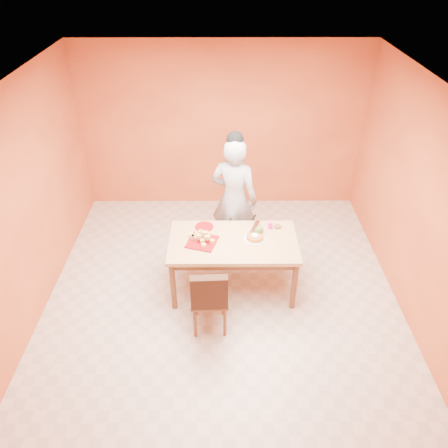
{
  "coord_description": "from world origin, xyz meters",
  "views": [
    {
      "loc": [
        -0.0,
        -4.09,
        3.98
      ],
      "look_at": [
        0.02,
        0.3,
        1.0
      ],
      "focal_mm": 35.0,
      "sensor_mm": 36.0,
      "label": 1
    }
  ],
  "objects_px": {
    "dining_table": "(233,247)",
    "sponge_cake": "(255,237)",
    "egg_ornament": "(259,231)",
    "dining_chair": "(209,296)",
    "red_dinner_plate": "(204,227)",
    "person": "(234,200)",
    "pastry_platter": "(202,242)",
    "magenta_glass": "(270,226)",
    "checker_tin": "(278,227)"
  },
  "relations": [
    {
      "from": "dining_table",
      "to": "dining_chair",
      "type": "distance_m",
      "value": 0.78
    },
    {
      "from": "egg_ornament",
      "to": "checker_tin",
      "type": "bearing_deg",
      "value": 58.97
    },
    {
      "from": "sponge_cake",
      "to": "egg_ornament",
      "type": "relative_size",
      "value": 1.49
    },
    {
      "from": "pastry_platter",
      "to": "checker_tin",
      "type": "distance_m",
      "value": 1.02
    },
    {
      "from": "pastry_platter",
      "to": "checker_tin",
      "type": "xyz_separation_m",
      "value": [
        0.97,
        0.32,
        0.0
      ]
    },
    {
      "from": "dining_table",
      "to": "sponge_cake",
      "type": "xyz_separation_m",
      "value": [
        0.27,
        0.03,
        0.13
      ]
    },
    {
      "from": "red_dinner_plate",
      "to": "magenta_glass",
      "type": "xyz_separation_m",
      "value": [
        0.85,
        -0.03,
        0.04
      ]
    },
    {
      "from": "magenta_glass",
      "to": "person",
      "type": "bearing_deg",
      "value": 133.08
    },
    {
      "from": "egg_ornament",
      "to": "magenta_glass",
      "type": "distance_m",
      "value": 0.23
    },
    {
      "from": "person",
      "to": "sponge_cake",
      "type": "bearing_deg",
      "value": 128.0
    },
    {
      "from": "person",
      "to": "egg_ornament",
      "type": "relative_size",
      "value": 12.64
    },
    {
      "from": "dining_table",
      "to": "person",
      "type": "height_order",
      "value": "person"
    },
    {
      "from": "dining_table",
      "to": "egg_ornament",
      "type": "bearing_deg",
      "value": 17.95
    },
    {
      "from": "person",
      "to": "checker_tin",
      "type": "bearing_deg",
      "value": 159.23
    },
    {
      "from": "dining_table",
      "to": "checker_tin",
      "type": "relative_size",
      "value": 18.3
    },
    {
      "from": "person",
      "to": "magenta_glass",
      "type": "distance_m",
      "value": 0.67
    },
    {
      "from": "person",
      "to": "magenta_glass",
      "type": "height_order",
      "value": "person"
    },
    {
      "from": "pastry_platter",
      "to": "egg_ornament",
      "type": "height_order",
      "value": "egg_ornament"
    },
    {
      "from": "pastry_platter",
      "to": "sponge_cake",
      "type": "xyz_separation_m",
      "value": [
        0.66,
        0.07,
        0.03
      ]
    },
    {
      "from": "person",
      "to": "checker_tin",
      "type": "xyz_separation_m",
      "value": [
        0.56,
        -0.47,
        -0.13
      ]
    },
    {
      "from": "pastry_platter",
      "to": "checker_tin",
      "type": "relative_size",
      "value": 3.9
    },
    {
      "from": "red_dinner_plate",
      "to": "sponge_cake",
      "type": "distance_m",
      "value": 0.7
    },
    {
      "from": "pastry_platter",
      "to": "egg_ornament",
      "type": "distance_m",
      "value": 0.73
    },
    {
      "from": "dining_chair",
      "to": "sponge_cake",
      "type": "relative_size",
      "value": 4.39
    },
    {
      "from": "dining_chair",
      "to": "pastry_platter",
      "type": "relative_size",
      "value": 2.73
    },
    {
      "from": "pastry_platter",
      "to": "magenta_glass",
      "type": "xyz_separation_m",
      "value": [
        0.87,
        0.3,
        0.03
      ]
    },
    {
      "from": "egg_ornament",
      "to": "red_dinner_plate",
      "type": "bearing_deg",
      "value": -171.49
    },
    {
      "from": "person",
      "to": "checker_tin",
      "type": "distance_m",
      "value": 0.74
    },
    {
      "from": "egg_ornament",
      "to": "magenta_glass",
      "type": "xyz_separation_m",
      "value": [
        0.16,
        0.16,
        -0.03
      ]
    },
    {
      "from": "dining_table",
      "to": "dining_chair",
      "type": "bearing_deg",
      "value": -112.45
    },
    {
      "from": "dining_chair",
      "to": "pastry_platter",
      "type": "distance_m",
      "value": 0.73
    },
    {
      "from": "person",
      "to": "egg_ornament",
      "type": "bearing_deg",
      "value": 134.02
    },
    {
      "from": "dining_table",
      "to": "checker_tin",
      "type": "height_order",
      "value": "checker_tin"
    },
    {
      "from": "sponge_cake",
      "to": "checker_tin",
      "type": "relative_size",
      "value": 2.43
    },
    {
      "from": "red_dinner_plate",
      "to": "checker_tin",
      "type": "xyz_separation_m",
      "value": [
        0.95,
        -0.01,
        0.01
      ]
    },
    {
      "from": "dining_chair",
      "to": "red_dinner_plate",
      "type": "bearing_deg",
      "value": 92.13
    },
    {
      "from": "dining_chair",
      "to": "egg_ornament",
      "type": "height_order",
      "value": "dining_chair"
    },
    {
      "from": "red_dinner_plate",
      "to": "checker_tin",
      "type": "height_order",
      "value": "checker_tin"
    },
    {
      "from": "checker_tin",
      "to": "sponge_cake",
      "type": "bearing_deg",
      "value": -140.52
    },
    {
      "from": "sponge_cake",
      "to": "egg_ornament",
      "type": "distance_m",
      "value": 0.1
    },
    {
      "from": "sponge_cake",
      "to": "person",
      "type": "bearing_deg",
      "value": 108.71
    },
    {
      "from": "pastry_platter",
      "to": "sponge_cake",
      "type": "relative_size",
      "value": 1.61
    },
    {
      "from": "checker_tin",
      "to": "dining_table",
      "type": "bearing_deg",
      "value": -153.8
    },
    {
      "from": "egg_ornament",
      "to": "checker_tin",
      "type": "height_order",
      "value": "egg_ornament"
    },
    {
      "from": "red_dinner_plate",
      "to": "checker_tin",
      "type": "relative_size",
      "value": 2.71
    },
    {
      "from": "checker_tin",
      "to": "person",
      "type": "bearing_deg",
      "value": 139.94
    },
    {
      "from": "pastry_platter",
      "to": "checker_tin",
      "type": "bearing_deg",
      "value": 18.39
    },
    {
      "from": "dining_table",
      "to": "red_dinner_plate",
      "type": "height_order",
      "value": "red_dinner_plate"
    },
    {
      "from": "egg_ornament",
      "to": "magenta_glass",
      "type": "relative_size",
      "value": 1.62
    },
    {
      "from": "dining_chair",
      "to": "sponge_cake",
      "type": "distance_m",
      "value": 0.97
    }
  ]
}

